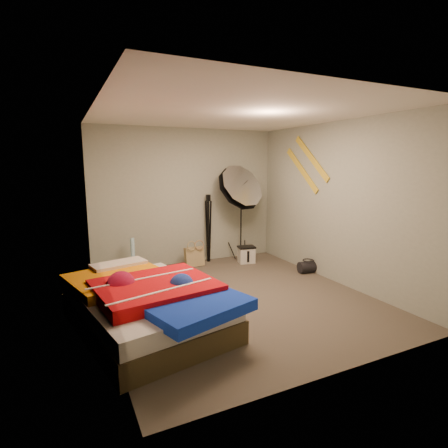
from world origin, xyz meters
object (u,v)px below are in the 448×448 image
duffel_bag (308,267)px  bed (147,303)px  wrapping_roll (133,256)px  photo_umbrella (239,189)px  tote_bag (194,257)px  camera_case (246,255)px  camera_tripod (208,224)px

duffel_bag → bed: size_ratio=0.14×
wrapping_roll → photo_umbrella: bearing=-1.0°
tote_bag → wrapping_roll: (-1.10, 0.01, 0.13)m
wrapping_roll → photo_umbrella: 2.28m
duffel_bag → photo_umbrella: 1.90m
wrapping_roll → camera_case: wrapping_roll is taller
wrapping_roll → photo_umbrella: size_ratio=0.32×
wrapping_roll → camera_tripod: bearing=6.7°
tote_bag → wrapping_roll: size_ratio=0.57×
camera_tripod → tote_bag: bearing=-153.2°
tote_bag → bed: 2.47m
tote_bag → photo_umbrella: size_ratio=0.18×
duffel_bag → camera_tripod: size_ratio=0.25×
camera_case → bed: bearing=-130.8°
tote_bag → duffel_bag: (1.64, -1.21, -0.08)m
camera_case → photo_umbrella: 1.26m
bed → tote_bag: bearing=56.9°
duffel_bag → camera_tripod: bearing=140.5°
tote_bag → duffel_bag: 2.04m
wrapping_roll → camera_case: (2.08, -0.22, -0.16)m
wrapping_roll → bed: bearing=-96.7°
tote_bag → camera_case: tote_bag is taller
photo_umbrella → bed: bearing=-137.7°
wrapping_roll → camera_tripod: size_ratio=0.48×
wrapping_roll → tote_bag: bearing=-0.6°
tote_bag → photo_umbrella: 1.51m
tote_bag → camera_tripod: 0.69m
duffel_bag → bed: bearing=-155.9°
bed → duffel_bag: bearing=16.1°
camera_case → camera_tripod: camera_tripod is taller
wrapping_roll → duffel_bag: (2.74, -1.22, -0.21)m
wrapping_roll → bed: wrapping_roll is taller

